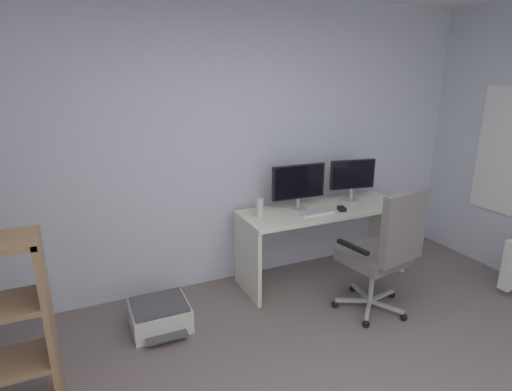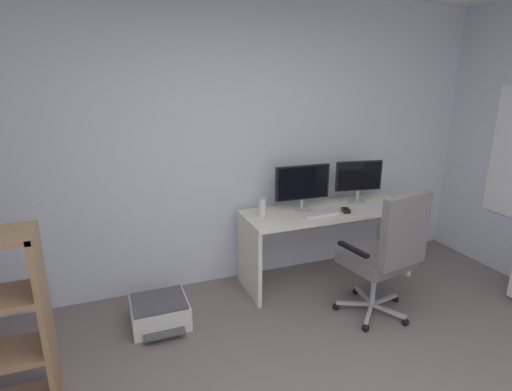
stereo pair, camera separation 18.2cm
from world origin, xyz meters
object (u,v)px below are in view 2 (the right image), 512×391
Objects in this scene: printer at (160,312)px; computer_mouse at (346,210)px; desk at (328,227)px; monitor_main at (302,184)px; keyboard at (319,214)px; desktop_speaker at (262,207)px; monitor_secondary at (359,178)px; office_chair at (387,251)px.

computer_mouse is at bearing 2.05° from printer.
computer_mouse is 1.87m from printer.
desk is 3.08× the size of monitor_main.
keyboard is 1.62m from printer.
desktop_speaker is at bearing 176.64° from desk.
printer is (-1.65, -0.19, -0.44)m from desk.
desktop_speaker is (-0.67, 0.04, 0.26)m from desk.
monitor_secondary is 2.22m from printer.
monitor_main is 3.15× the size of desktop_speaker.
monitor_main reaches higher than desktop_speaker.
desk is 0.78m from office_chair.
office_chair is at bearing -73.62° from keyboard.
keyboard is at bearing -170.55° from computer_mouse.
desktop_speaker is (-0.42, -0.05, -0.16)m from monitor_main.
computer_mouse is at bearing -9.92° from keyboard.
monitor_main is 1.08× the size of printer.
desktop_speaker is at bearing -177.15° from computer_mouse.
monitor_secondary is 4.67× the size of computer_mouse.
desk is 9.71× the size of desktop_speaker.
monitor_secondary is 0.42× the size of office_chair.
computer_mouse is at bearing -12.49° from desktop_speaker.
monitor_secondary is at bearing 15.47° from keyboard.
office_chair reaches higher than keyboard.
monitor_main is at bearing 160.43° from desk.
printer is at bearing -173.29° from desk.
desk is 0.27m from keyboard.
desk is 0.58m from monitor_secondary.
monitor_main is 0.99m from office_chair.
printer is (-1.76, -0.06, -0.64)m from computer_mouse.
desktop_speaker is 1.12m from office_chair.
desktop_speaker reaches higher than computer_mouse.
monitor_secondary is 0.62m from keyboard.
desk is 0.50m from monitor_main.
office_chair is (0.08, -0.77, 0.06)m from desk.
monitor_main reaches higher than printer.
office_chair reaches higher than desktop_speaker.
desk is 0.72m from desktop_speaker.
printer is (-1.49, -0.09, -0.63)m from keyboard.
office_chair is 1.90m from printer.
keyboard is at bearing -148.11° from desk.
desk is 3.54× the size of monitor_secondary.
monitor_main is 0.48× the size of office_chair.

